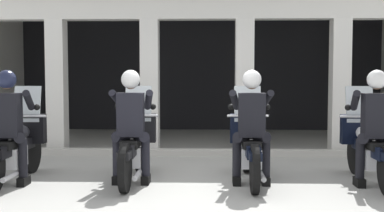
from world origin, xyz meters
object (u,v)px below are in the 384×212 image
at_px(motorcycle_far_right, 368,147).
at_px(police_officer_center_left, 131,117).
at_px(police_officer_far_left, 8,117).
at_px(police_officer_center_right, 251,117).
at_px(police_officer_far_right, 376,118).
at_px(motorcycle_center_right, 250,146).
at_px(motorcycle_center_left, 134,145).
at_px(motorcycle_far_left, 17,146).

bearing_deg(motorcycle_far_right, police_officer_center_left, -177.96).
height_order(police_officer_far_left, police_officer_center_right, same).
distance_m(police_officer_far_left, police_officer_far_right, 4.99).
relative_size(police_officer_far_left, motorcycle_center_right, 0.78).
height_order(police_officer_far_left, police_officer_center_left, same).
height_order(police_officer_far_left, motorcycle_center_left, police_officer_far_left).
relative_size(police_officer_far_left, police_officer_far_right, 1.00).
bearing_deg(police_officer_center_right, motorcycle_far_right, -1.56).
bearing_deg(police_officer_center_right, motorcycle_far_left, 168.72).
relative_size(police_officer_center_left, motorcycle_far_right, 0.78).
bearing_deg(motorcycle_far_left, police_officer_center_left, -7.02).
distance_m(motorcycle_center_left, police_officer_far_right, 3.37).
bearing_deg(police_officer_center_left, motorcycle_center_right, 3.47).
xyz_separation_m(motorcycle_center_left, police_officer_center_right, (1.66, -0.29, 0.44)).
relative_size(motorcycle_center_left, motorcycle_center_right, 1.00).
xyz_separation_m(police_officer_center_left, police_officer_center_right, (1.66, -0.00, 0.00)).
xyz_separation_m(police_officer_far_left, police_officer_center_left, (1.66, 0.16, 0.00)).
xyz_separation_m(police_officer_far_left, motorcycle_center_right, (3.33, 0.44, -0.44)).
bearing_deg(motorcycle_far_left, police_officer_center_right, -4.96).
bearing_deg(motorcycle_center_right, police_officer_far_right, -20.89).
bearing_deg(motorcycle_center_left, police_officer_center_left, -96.31).
xyz_separation_m(police_officer_center_left, motorcycle_center_right, (1.66, 0.28, -0.44)).
bearing_deg(police_officer_far_left, police_officer_center_right, -0.07).
height_order(police_officer_far_left, police_officer_far_right, same).
height_order(police_officer_center_left, motorcycle_far_right, police_officer_center_left).
bearing_deg(police_officer_far_left, police_officer_far_right, -1.70).
xyz_separation_m(police_officer_far_left, police_officer_far_right, (4.99, 0.09, 0.00)).
xyz_separation_m(motorcycle_center_right, police_officer_far_right, (1.66, -0.35, 0.44)).
bearing_deg(police_officer_center_right, motorcycle_center_left, 161.11).
bearing_deg(police_officer_center_left, motorcycle_center_left, 83.69).
xyz_separation_m(police_officer_center_right, police_officer_far_right, (1.66, -0.06, 0.00)).
height_order(motorcycle_center_right, motorcycle_far_right, same).
bearing_deg(motorcycle_far_right, motorcycle_center_left, 177.16).
relative_size(motorcycle_far_left, motorcycle_far_right, 1.00).
height_order(motorcycle_center_right, police_officer_center_right, police_officer_center_right).
height_order(motorcycle_center_right, police_officer_far_right, police_officer_far_right).
height_order(motorcycle_far_right, police_officer_far_right, police_officer_far_right).
xyz_separation_m(motorcycle_far_left, motorcycle_center_left, (1.66, 0.16, 0.00)).
distance_m(motorcycle_center_left, motorcycle_center_right, 1.66).
relative_size(police_officer_center_left, police_officer_far_right, 1.00).
relative_size(police_officer_center_right, motorcycle_far_right, 0.78).
bearing_deg(motorcycle_center_left, police_officer_far_left, -171.16).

